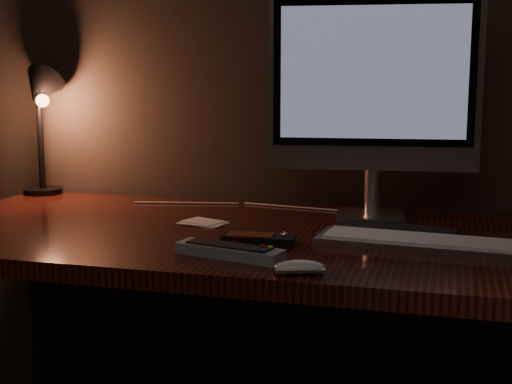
% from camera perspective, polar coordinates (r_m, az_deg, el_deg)
% --- Properties ---
extents(desk, '(1.60, 0.75, 0.75)m').
position_cam_1_polar(desk, '(1.76, -0.15, -6.73)').
color(desk, '#3E150E').
rests_on(desk, ground).
extents(monitor, '(0.52, 0.17, 0.55)m').
position_cam_1_polar(monitor, '(1.80, 9.39, 8.17)').
color(monitor, silver).
rests_on(monitor, desk).
extents(keyboard, '(0.49, 0.18, 0.02)m').
position_cam_1_polar(keyboard, '(1.55, 13.93, -3.95)').
color(keyboard, silver).
rests_on(keyboard, desk).
extents(mousepad, '(0.32, 0.29, 0.00)m').
position_cam_1_polar(mousepad, '(1.66, 10.48, -3.20)').
color(mousepad, black).
rests_on(mousepad, desk).
extents(mouse, '(0.10, 0.07, 0.02)m').
position_cam_1_polar(mouse, '(1.31, 3.49, -6.16)').
color(mouse, white).
rests_on(mouse, desk).
extents(media_remote, '(0.16, 0.07, 0.03)m').
position_cam_1_polar(media_remote, '(1.53, 0.22, -3.79)').
color(media_remote, black).
rests_on(media_remote, desk).
extents(tv_remote, '(0.23, 0.11, 0.03)m').
position_cam_1_polar(tv_remote, '(1.42, -2.15, -4.73)').
color(tv_remote, '#95989B').
rests_on(tv_remote, desk).
extents(papers, '(0.13, 0.10, 0.01)m').
position_cam_1_polar(papers, '(1.74, -4.26, -2.45)').
color(papers, white).
rests_on(papers, desk).
extents(desk_lamp, '(0.17, 0.20, 0.39)m').
position_cam_1_polar(desk_lamp, '(2.19, -16.88, 6.49)').
color(desk_lamp, black).
rests_on(desk_lamp, desk).
extents(cable, '(0.57, 0.01, 0.00)m').
position_cam_1_polar(cable, '(1.96, -1.55, -1.09)').
color(cable, white).
rests_on(cable, desk).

